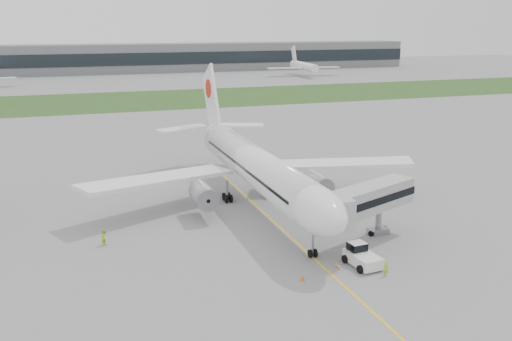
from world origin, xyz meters
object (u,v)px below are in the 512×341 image
object	(u,v)px
airliner	(254,164)
jet_bridge	(364,201)
pushback_tug	(361,256)
ground_crew_near	(386,269)

from	to	relation	value
airliner	jet_bridge	distance (m)	19.38
pushback_tug	jet_bridge	world-z (taller)	jet_bridge
jet_bridge	ground_crew_near	size ratio (longest dim) A/B	9.16
pushback_tug	jet_bridge	bearing A→B (deg)	54.84
pushback_tug	jet_bridge	distance (m)	7.26
airliner	pushback_tug	bearing A→B (deg)	-80.33
pushback_tug	airliner	bearing A→B (deg)	94.39
jet_bridge	airliner	bearing A→B (deg)	88.27
airliner	jet_bridge	xyz separation A→B (m)	(6.98, -18.07, -0.62)
airliner	jet_bridge	bearing A→B (deg)	-68.89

